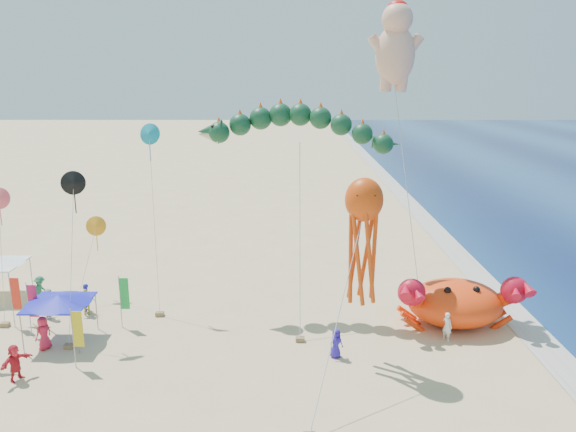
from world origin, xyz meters
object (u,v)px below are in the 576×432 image
object	(u,v)px
cherub_kite	(396,44)
octopus_kite	(363,231)
dragon_kite	(297,133)
canopy_blue	(59,300)
crab_inflatable	(456,302)

from	to	relation	value
cherub_kite	octopus_kite	bearing A→B (deg)	-106.94
dragon_kite	canopy_blue	bearing A→B (deg)	-158.16
crab_inflatable	cherub_kite	world-z (taller)	cherub_kite
crab_inflatable	canopy_blue	xyz separation A→B (m)	(-22.39, -2.13, 0.99)
crab_inflatable	dragon_kite	size ratio (longest dim) A/B	0.61
crab_inflatable	octopus_kite	xyz separation A→B (m)	(-6.14, -4.09, 5.43)
canopy_blue	dragon_kite	bearing A→B (deg)	21.84
crab_inflatable	dragon_kite	bearing A→B (deg)	161.59
crab_inflatable	cherub_kite	distance (m)	16.15
crab_inflatable	cherub_kite	xyz separation A→B (m)	(-3.16, 5.69, 14.78)
cherub_kite	canopy_blue	xyz separation A→B (m)	(-19.23, -7.82, -13.79)
cherub_kite	canopy_blue	world-z (taller)	cherub_kite
dragon_kite	octopus_kite	distance (m)	8.87
dragon_kite	cherub_kite	size ratio (longest dim) A/B	0.65
cherub_kite	crab_inflatable	bearing A→B (deg)	-60.91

